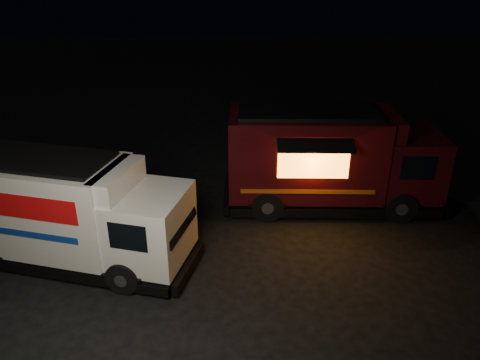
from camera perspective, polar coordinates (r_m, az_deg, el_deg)
The scene contains 3 objects.
ground at distance 12.35m, azimuth -3.04°, elevation -10.80°, with size 80.00×80.00×0.00m, color black.
white_truck at distance 12.69m, azimuth -19.86°, elevation -3.66°, with size 6.37×2.17×2.89m, color silver, non-canonical shape.
red_truck at distance 15.01m, azimuth 11.29°, elevation 2.61°, with size 6.88×2.53×3.20m, color #34090A, non-canonical shape.
Camera 1 is at (0.03, -9.98, 7.27)m, focal length 35.00 mm.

